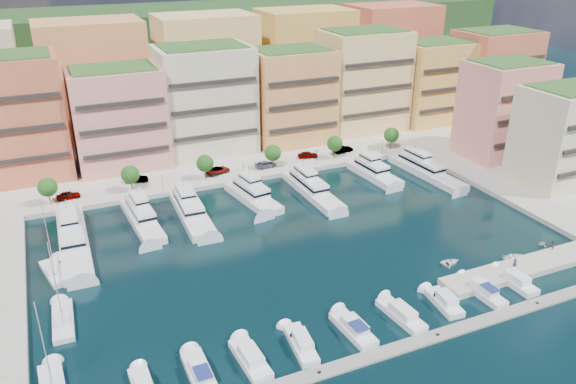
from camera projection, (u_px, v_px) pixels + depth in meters
name	position (u px, v px, depth m)	size (l,w,h in m)	color
ground	(303.00, 245.00, 99.06)	(400.00, 400.00, 0.00)	black
north_quay	(205.00, 140.00, 150.75)	(220.00, 64.00, 2.00)	#9E998E
hillside	(166.00, 98.00, 190.77)	(240.00, 40.00, 58.00)	#1A3817
south_pontoon	(381.00, 355.00, 72.94)	(72.00, 2.20, 0.35)	gray
finger_pier	(526.00, 269.00, 91.74)	(32.00, 5.00, 2.00)	#9E998E
apartment_1	(16.00, 118.00, 120.33)	(20.00, 16.50, 26.80)	#DA5F48
apartment_2	(119.00, 118.00, 127.21)	(20.00, 15.50, 22.80)	#DF877C
apartment_3	(205.00, 99.00, 135.98)	(22.00, 16.50, 25.80)	beige
apartment_4	(291.00, 96.00, 142.81)	(20.00, 15.50, 23.80)	#DB9C52
apartment_5	(362.00, 81.00, 151.95)	(22.00, 16.50, 26.80)	#E0B677
apartment_6	(433.00, 82.00, 159.19)	(20.00, 15.50, 22.80)	gold
apartment_7	(493.00, 73.00, 164.47)	(22.00, 16.50, 24.80)	#DA5F48
apartment_east_a	(504.00, 109.00, 133.45)	(18.00, 14.50, 22.80)	#DF877C
apartment_east_b	(564.00, 135.00, 118.85)	(18.00, 14.50, 20.80)	beige
backblock_1	(95.00, 80.00, 144.97)	(26.00, 18.00, 30.00)	#DB9C52
backblock_2	(207.00, 70.00, 156.00)	(26.00, 18.00, 30.00)	#E0B677
backblock_3	(304.00, 62.00, 167.03)	(26.00, 18.00, 30.00)	gold
backblock_4	(390.00, 54.00, 178.06)	(26.00, 18.00, 30.00)	#DA5F48
tree_0	(47.00, 187.00, 110.32)	(3.80, 3.80, 5.65)	#473323
tree_1	(130.00, 175.00, 116.21)	(3.80, 3.80, 5.65)	#473323
tree_2	(205.00, 163.00, 122.09)	(3.80, 3.80, 5.65)	#473323
tree_3	(273.00, 153.00, 127.97)	(3.80, 3.80, 5.65)	#473323
tree_4	(335.00, 144.00, 133.86)	(3.80, 3.80, 5.65)	#473323
tree_5	(391.00, 135.00, 139.74)	(3.80, 3.80, 5.65)	#473323
lamppost_0	(71.00, 193.00, 110.26)	(0.30, 0.30, 4.20)	black
lamppost_1	(162.00, 178.00, 116.87)	(0.30, 0.30, 4.20)	black
lamppost_2	(243.00, 165.00, 123.49)	(0.30, 0.30, 4.20)	black
lamppost_3	(316.00, 154.00, 130.11)	(0.30, 0.30, 4.20)	black
lamppost_4	(383.00, 143.00, 136.73)	(0.30, 0.30, 4.20)	black
yacht_0	(73.00, 237.00, 99.05)	(5.29, 26.41, 7.30)	silver
yacht_1	(141.00, 218.00, 106.34)	(5.54, 19.57, 7.30)	silver
yacht_2	(191.00, 210.00, 109.18)	(5.34, 21.03, 7.30)	silver
yacht_3	(252.00, 195.00, 115.67)	(7.30, 17.36, 7.30)	silver
yacht_4	(311.00, 189.00, 118.61)	(4.87, 21.34, 7.30)	silver
yacht_5	(373.00, 172.00, 127.09)	(5.83, 15.72, 7.30)	silver
yacht_6	(424.00, 169.00, 128.45)	(5.94, 23.12, 7.30)	silver
cruiser_1	(200.00, 374.00, 68.86)	(2.81, 8.85, 2.66)	white
cruiser_2	(251.00, 359.00, 71.33)	(3.27, 8.51, 2.55)	white
cruiser_3	(301.00, 344.00, 73.95)	(3.27, 8.39, 2.55)	white
cruiser_4	(354.00, 329.00, 76.83)	(3.34, 8.50, 2.66)	white
cruiser_5	(401.00, 315.00, 79.73)	(3.46, 8.79, 2.55)	white
cruiser_6	(444.00, 302.00, 82.51)	(3.38, 7.39, 2.55)	white
cruiser_7	(482.00, 291.00, 85.05)	(2.77, 8.75, 2.66)	white
cruiser_8	(515.00, 282.00, 87.51)	(2.69, 7.85, 2.55)	white
sailboat_1	(63.00, 322.00, 78.72)	(3.15, 9.61, 13.20)	silver
sailboat_2	(55.00, 273.00, 90.06)	(4.50, 9.11, 13.20)	silver
tender_3	(542.00, 243.00, 98.67)	(1.46, 1.69, 0.89)	beige
tender_2	(514.00, 257.00, 94.42)	(2.79, 3.90, 0.81)	white
tender_0	(450.00, 262.00, 93.09)	(2.45, 3.43, 0.71)	white
car_0	(68.00, 195.00, 113.99)	(1.87, 4.65, 1.58)	gray
car_1	(136.00, 179.00, 121.81)	(1.70, 4.88, 1.61)	gray
car_2	(218.00, 170.00, 126.43)	(2.58, 5.60, 1.56)	gray
car_3	(266.00, 164.00, 129.65)	(2.13, 5.23, 1.52)	gray
car_4	(308.00, 155.00, 135.35)	(1.93, 4.80, 1.63)	gray
car_5	(343.00, 149.00, 138.74)	(1.80, 5.16, 1.70)	gray
person_0	(515.00, 263.00, 89.98)	(0.65, 0.43, 1.79)	navy
person_1	(552.00, 245.00, 95.39)	(0.80, 0.62, 1.65)	#48342B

